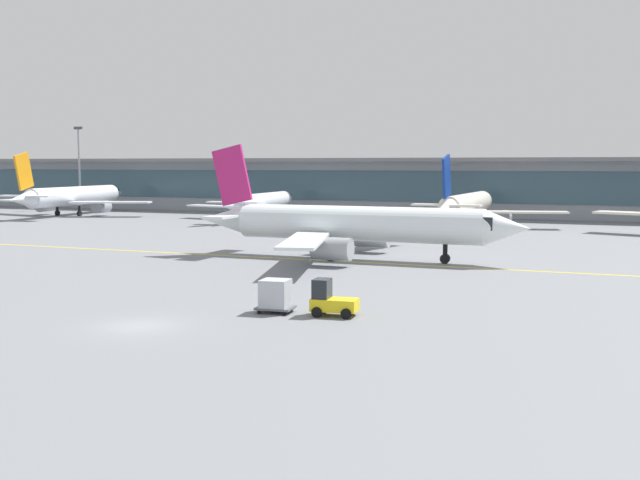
# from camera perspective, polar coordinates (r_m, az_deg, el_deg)

# --- Properties ---
(ground_plane) EXTENTS (400.00, 400.00, 0.00)m
(ground_plane) POSITION_cam_1_polar(r_m,az_deg,el_deg) (42.41, -13.26, -6.21)
(ground_plane) COLOR slate
(taxiway_centreline_stripe) EXTENTS (110.00, 1.16, 0.01)m
(taxiway_centreline_stripe) POSITION_cam_1_polar(r_m,az_deg,el_deg) (67.98, 2.32, -1.62)
(taxiway_centreline_stripe) COLOR yellow
(taxiway_centreline_stripe) RESTS_ON ground_plane
(terminal_concourse) EXTENTS (211.63, 11.00, 9.60)m
(terminal_concourse) POSITION_cam_1_polar(r_m,az_deg,el_deg) (129.61, 10.97, 3.92)
(terminal_concourse) COLOR #8C939E
(terminal_concourse) RESTS_ON ground_plane
(gate_airplane_0) EXTENTS (29.27, 31.60, 10.46)m
(gate_airplane_0) POSITION_cam_1_polar(r_m,az_deg,el_deg) (135.97, -17.81, 3.08)
(gate_airplane_0) COLOR silver
(gate_airplane_0) RESTS_ON ground_plane
(gate_airplane_1) EXTENTS (24.95, 26.88, 8.90)m
(gate_airplane_1) POSITION_cam_1_polar(r_m,az_deg,el_deg) (119.82, -4.37, 2.80)
(gate_airplane_1) COLOR silver
(gate_airplane_1) RESTS_ON ground_plane
(gate_airplane_2) EXTENTS (27.63, 29.66, 9.84)m
(gate_airplane_2) POSITION_cam_1_polar(r_m,az_deg,el_deg) (108.41, 10.78, 2.56)
(gate_airplane_2) COLOR silver
(gate_airplane_2) RESTS_ON ground_plane
(taxiing_regional_jet) EXTENTS (31.55, 29.43, 10.48)m
(taxiing_regional_jet) POSITION_cam_1_polar(r_m,az_deg,el_deg) (69.67, 2.56, 1.15)
(taxiing_regional_jet) COLOR white
(taxiing_regional_jet) RESTS_ON ground_plane
(baggage_tug) EXTENTS (2.72, 1.82, 2.10)m
(baggage_tug) POSITION_cam_1_polar(r_m,az_deg,el_deg) (43.86, 0.81, -4.48)
(baggage_tug) COLOR yellow
(baggage_tug) RESTS_ON ground_plane
(cargo_dolly_lead) EXTENTS (2.24, 1.78, 1.94)m
(cargo_dolly_lead) POSITION_cam_1_polar(r_m,az_deg,el_deg) (44.83, -3.32, -4.06)
(cargo_dolly_lead) COLOR #595B60
(cargo_dolly_lead) RESTS_ON ground_plane
(apron_light_mast_0) EXTENTS (1.80, 0.36, 15.50)m
(apron_light_mast_0) POSITION_cam_1_polar(r_m,az_deg,el_deg) (150.93, -17.39, 5.34)
(apron_light_mast_0) COLOR gray
(apron_light_mast_0) RESTS_ON ground_plane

